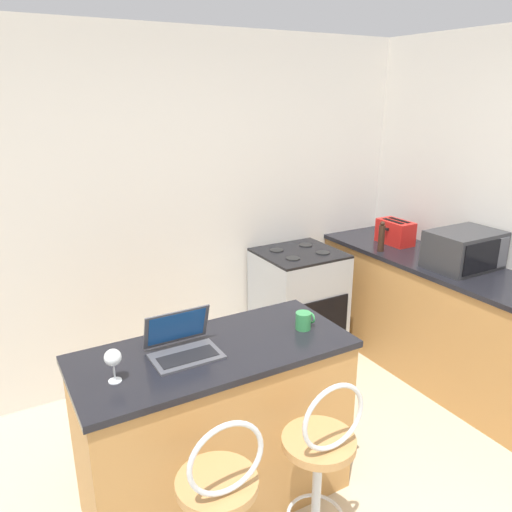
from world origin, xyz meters
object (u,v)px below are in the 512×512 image
Objects in this scene: laptop at (182,343)px; mug_green at (304,321)px; microwave at (464,250)px; pepper_mill at (381,237)px; bar_stool_far at (319,477)px; stove_range at (298,305)px; wine_glass_tall at (113,359)px; toaster at (395,232)px.

laptop reaches higher than mug_green.
laptop is 0.65× the size of microwave.
pepper_mill is 2.43× the size of mug_green.
bar_stool_far is 3.02× the size of laptop.
bar_stool_far is 1.07× the size of stove_range.
laptop is 1.85m from stove_range.
stove_range is at bearing 56.45° from mug_green.
stove_range is 2.20m from wine_glass_tall.
stove_range is 5.98× the size of wine_glass_tall.
bar_stool_far is 0.90m from laptop.
stove_range is at bearing 132.73° from microwave.
bar_stool_far is 1.95m from stove_range.
wine_glass_tall is (-2.61, -0.95, 0.02)m from toaster.
wine_glass_tall is at bearing -160.06° from toaster.
bar_stool_far is 3.27× the size of toaster.
bar_stool_far is at bearing -139.50° from pepper_mill.
toaster is 1.03m from stove_range.
laptop is (-0.41, 0.61, 0.52)m from bar_stool_far.
bar_stool_far is 1.97× the size of microwave.
laptop reaches higher than bar_stool_far.
wine_glass_tall is (-1.03, -0.01, 0.07)m from mug_green.
wine_glass_tall is (-1.78, -1.15, 0.58)m from stove_range.
wine_glass_tall is (-0.36, -0.09, 0.06)m from laptop.
toaster is (0.01, 0.69, -0.04)m from microwave.
pepper_mill is 1.57× the size of wine_glass_tall.
laptop is 2.11× the size of wine_glass_tall.
pepper_mill is (0.58, -0.30, 0.59)m from stove_range.
stove_range is at bearing 166.49° from toaster.
bar_stool_far is at bearing -121.37° from stove_range.
wine_glass_tall is at bearing 145.88° from bar_stool_far.
mug_green is (-1.58, -0.93, -0.05)m from toaster.
laptop is at bearing 123.82° from bar_stool_far.
stove_range is 3.81× the size of pepper_mill.
toaster is at bearing 22.10° from pepper_mill.
toaster reaches higher than mug_green.
stove_range is (1.42, 1.06, -0.52)m from laptop.
toaster is 2.78m from wine_glass_tall.
laptop reaches higher than stove_range.
wine_glass_tall is (-2.36, -0.84, -0.00)m from pepper_mill.
toaster reaches higher than wine_glass_tall.
microwave reaches higher than mug_green.
mug_green is at bearing 63.66° from bar_stool_far.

